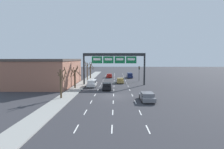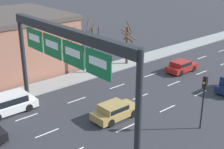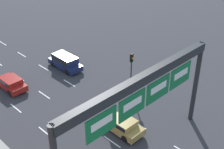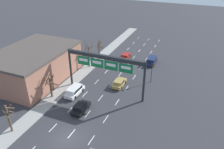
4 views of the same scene
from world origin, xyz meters
name	(u,v)px [view 3 (image 3 of 4)]	position (x,y,z in m)	size (l,w,h in m)	color
sign_gantry	(142,93)	(0.00, 13.04, 6.35)	(15.21, 0.70, 7.79)	#232628
suv_navy	(65,61)	(5.13, 29.04, 0.92)	(1.83, 4.58, 1.66)	#19234C
car_gold	(122,124)	(1.60, 16.37, 0.73)	(1.84, 4.05, 1.35)	#A88947
car_red	(11,83)	(-1.73, 29.47, 0.71)	(1.85, 3.92, 1.32)	maroon
traffic_light_near_gantry	(132,65)	(7.10, 20.29, 3.06)	(0.30, 0.35, 4.27)	black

